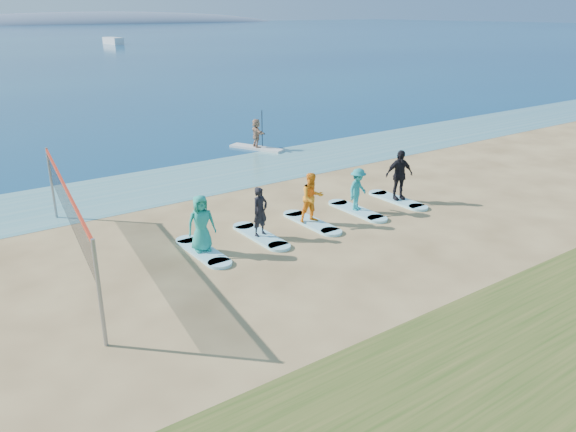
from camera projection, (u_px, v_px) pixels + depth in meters
ground at (348, 268)px, 15.82m from camera, size 600.00×600.00×0.00m
shallow_water at (184, 181)px, 23.83m from camera, size 600.00×600.00×0.00m
island_ridge at (107, 23)px, 296.54m from camera, size 220.00×56.00×18.00m
volleyball_net at (67, 203)px, 15.25m from camera, size 1.35×9.00×2.50m
paddleboard at (257, 148)px, 29.23m from camera, size 1.88×3.02×0.12m
paddleboarder at (256, 133)px, 28.96m from camera, size 0.66×1.42×1.47m
boat_offshore_b at (113, 44)px, 117.14m from camera, size 2.40×6.48×1.38m
surfboard_0 at (203, 251)px, 16.79m from camera, size 0.70×2.20×0.09m
student_0 at (201, 223)px, 16.48m from camera, size 0.92×0.68×1.71m
surfboard_1 at (261, 236)px, 17.92m from camera, size 0.70×2.20×0.09m
student_1 at (260, 212)px, 17.63m from camera, size 0.64×0.49×1.58m
surfboard_2 at (312, 223)px, 19.05m from camera, size 0.70×2.20×0.09m
student_2 at (312, 198)px, 18.74m from camera, size 0.93×0.79×1.70m
surfboard_3 at (357, 211)px, 20.18m from camera, size 0.70×2.20×0.09m
student_3 at (358, 189)px, 19.90m from camera, size 1.11×0.85×1.52m
surfboard_4 at (397, 200)px, 21.31m from camera, size 0.70×2.20×0.09m
student_4 at (399, 175)px, 20.96m from camera, size 1.20×0.76×1.90m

